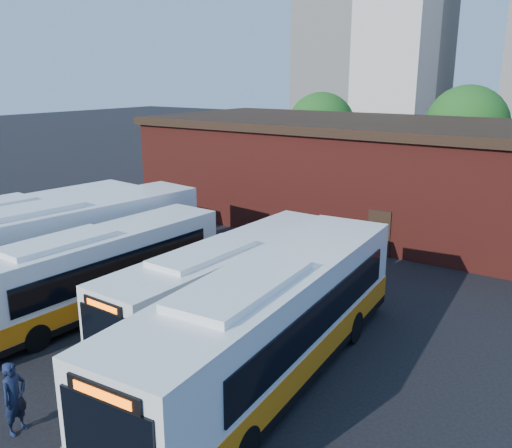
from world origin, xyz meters
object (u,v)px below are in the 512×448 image
Objects in this scene: bus_farwest at (19,237)px; bus_midwest at (94,275)px; bus_mideast at (229,286)px; transit_worker at (15,398)px; bus_west at (63,247)px; bus_east at (271,328)px.

bus_midwest is at bearing -3.86° from bus_farwest.
bus_farwest reaches higher than bus_midwest.
bus_mideast is at bearing 10.41° from bus_farwest.
bus_farwest is at bearing 46.52° from transit_worker.
bus_west is 10.77m from transit_worker.
bus_midwest is 1.02× the size of bus_mideast.
bus_east is at bearing 0.55° from bus_midwest.
bus_farwest is 15.42m from bus_east.
bus_mideast is 6.04× the size of transit_worker.
transit_worker is at bearing -93.11° from bus_mideast.
bus_east reaches higher than bus_west.
bus_farwest is 11.93m from bus_mideast.
bus_farwest reaches higher than bus_mideast.
transit_worker is (4.40, -6.19, -0.51)m from bus_midwest.
bus_west is 12.01m from bus_east.
bus_farwest is 0.94× the size of bus_west.
bus_west is at bearing 36.48° from transit_worker.
bus_midwest is (6.86, -1.17, -0.11)m from bus_farwest.
bus_west is at bearing 168.50° from bus_east.
transit_worker is at bearing -36.14° from bus_west.
bus_midwest is 6.16× the size of transit_worker.
bus_farwest is at bearing -174.15° from bus_mideast.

